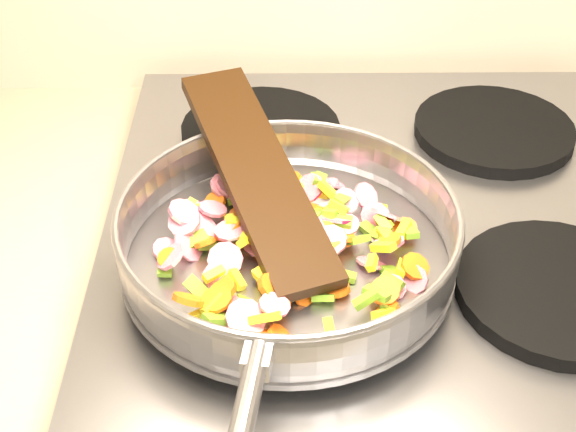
{
  "coord_description": "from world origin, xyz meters",
  "views": [
    {
      "loc": [
        -0.82,
        0.99,
        1.46
      ],
      "look_at": [
        -0.81,
        1.56,
        1.01
      ],
      "focal_mm": 50.0,
      "sensor_mm": 36.0,
      "label": 1
    }
  ],
  "objects": [
    {
      "name": "cooktop",
      "position": [
        -0.7,
        1.67,
        0.92
      ],
      "size": [
        0.6,
        0.6,
        0.04
      ],
      "primitive_type": "cube",
      "color": "#939399",
      "rests_on": "counter_top"
    },
    {
      "name": "grate_fl",
      "position": [
        -0.84,
        1.52,
        0.95
      ],
      "size": [
        0.19,
        0.19,
        0.02
      ],
      "primitive_type": "cylinder",
      "color": "black",
      "rests_on": "cooktop"
    },
    {
      "name": "grate_fr",
      "position": [
        -0.56,
        1.52,
        0.95
      ],
      "size": [
        0.19,
        0.19,
        0.02
      ],
      "primitive_type": "cylinder",
      "color": "black",
      "rests_on": "cooktop"
    },
    {
      "name": "grate_bl",
      "position": [
        -0.84,
        1.81,
        0.95
      ],
      "size": [
        0.19,
        0.19,
        0.02
      ],
      "primitive_type": "cylinder",
      "color": "black",
      "rests_on": "cooktop"
    },
    {
      "name": "grate_br",
      "position": [
        -0.56,
        1.81,
        0.95
      ],
      "size": [
        0.19,
        0.19,
        0.02
      ],
      "primitive_type": "cylinder",
      "color": "black",
      "rests_on": "cooktop"
    },
    {
      "name": "saute_pan",
      "position": [
        -0.81,
        1.56,
        0.99
      ],
      "size": [
        0.36,
        0.53,
        0.06
      ],
      "rotation": [
        0.0,
        0.0,
        -0.15
      ],
      "color": "#9E9EA5",
      "rests_on": "grate_fl"
    },
    {
      "name": "vegetable_heap",
      "position": [
        -0.81,
        1.57,
        0.98
      ],
      "size": [
        0.27,
        0.26,
        0.05
      ],
      "color": "yellow",
      "rests_on": "saute_pan"
    },
    {
      "name": "wooden_spatula",
      "position": [
        -0.84,
        1.63,
        1.01
      ],
      "size": [
        0.17,
        0.3,
        0.08
      ],
      "primitive_type": "cube",
      "rotation": [
        0.0,
        -0.22,
        1.93
      ],
      "color": "black",
      "rests_on": "saute_pan"
    }
  ]
}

